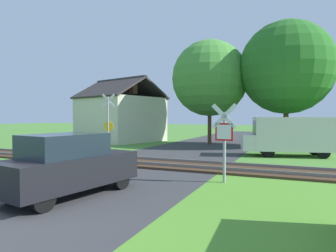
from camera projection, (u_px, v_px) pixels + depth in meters
name	position (u px, v px, depth m)	size (l,w,h in m)	color
ground_plane	(6.00, 211.00, 7.15)	(160.00, 160.00, 0.00)	#4C8433
road_asphalt	(65.00, 192.00, 8.99)	(7.11, 80.00, 0.01)	#38383A
rail_track	(150.00, 163.00, 14.27)	(60.00, 2.60, 0.22)	#422D1E
stop_sign_near	(224.00, 137.00, 10.19)	(0.88, 0.14, 2.71)	#9E9EA5
crossing_sign_far	(108.00, 121.00, 18.54)	(0.87, 0.18, 3.69)	#9E9EA5
house	(121.00, 118.00, 27.79)	(8.11, 8.08, 5.85)	beige
tree_right	(287.00, 68.00, 22.14)	(6.88, 6.88, 9.35)	#513823
tree_center	(210.00, 78.00, 24.35)	(6.17, 6.17, 8.49)	#513823
mail_truck	(289.00, 135.00, 17.11)	(5.20, 2.93, 2.24)	silver
parked_car	(69.00, 165.00, 8.51)	(2.32, 4.23, 1.78)	black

